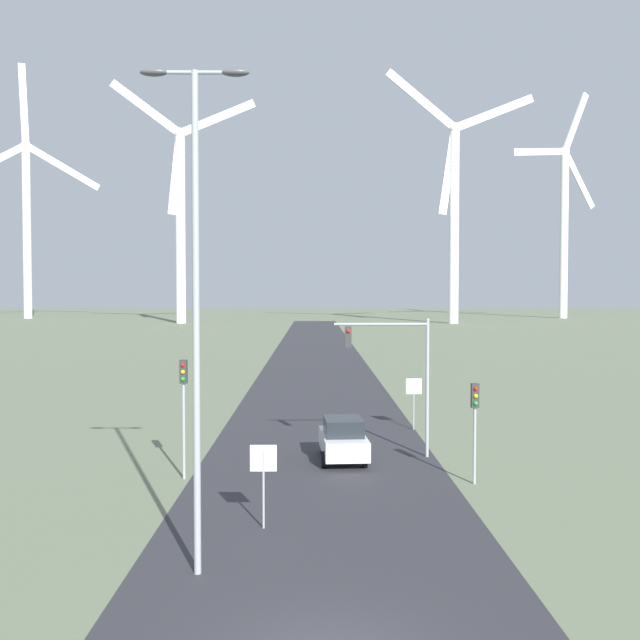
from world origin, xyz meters
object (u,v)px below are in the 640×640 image
object	(u,v)px
traffic_light_post_near_left	(183,392)
wind_turbine_right	(564,216)
streetlamp	(196,272)
car_approaching	(343,439)
stop_sign_near	(263,470)
stop_sign_far	(414,394)
wind_turbine_left	(180,206)
wind_turbine_center	(454,203)
traffic_light_post_near_right	(475,410)
traffic_light_mast_overhead	(395,359)
wind_turbine_far_left	(27,211)

from	to	relation	value
traffic_light_post_near_left	wind_turbine_right	distance (m)	189.93
streetlamp	car_approaching	bearing A→B (deg)	71.67
stop_sign_near	traffic_light_post_near_left	bearing A→B (deg)	119.83
stop_sign_far	wind_turbine_left	size ratio (longest dim) A/B	0.05
stop_sign_near	wind_turbine_left	xyz separation A→B (m)	(-28.55, 147.32, 24.68)
wind_turbine_center	stop_sign_far	bearing A→B (deg)	-101.48
streetlamp	traffic_light_post_near_right	distance (m)	13.46
traffic_light_post_near_right	traffic_light_mast_overhead	world-z (taller)	traffic_light_mast_overhead
traffic_light_post_near_right	wind_turbine_right	bearing A→B (deg)	70.53
wind_turbine_far_left	wind_turbine_left	xyz separation A→B (m)	(46.80, -31.92, -2.39)
traffic_light_post_near_right	wind_turbine_left	bearing A→B (deg)	104.24
traffic_light_mast_overhead	wind_turbine_center	bearing A→B (deg)	78.37
car_approaching	wind_turbine_left	xyz separation A→B (m)	(-31.33, 138.27, 25.55)
stop_sign_near	car_approaching	bearing A→B (deg)	72.97
wind_turbine_center	wind_turbine_right	distance (m)	49.46
wind_turbine_right	wind_turbine_left	bearing A→B (deg)	-161.63
traffic_light_post_near_left	wind_turbine_center	world-z (taller)	wind_turbine_center
traffic_light_post_near_right	wind_turbine_center	bearing A→B (deg)	79.70
wind_turbine_far_left	wind_turbine_left	world-z (taller)	wind_turbine_far_left
traffic_light_post_near_right	stop_sign_near	bearing A→B (deg)	-145.51
stop_sign_near	car_approaching	size ratio (longest dim) A/B	0.61
stop_sign_far	car_approaching	world-z (taller)	stop_sign_far
car_approaching	streetlamp	bearing A→B (deg)	-108.33
wind_turbine_left	wind_turbine_center	distance (m)	61.67
streetlamp	traffic_light_post_near_left	xyz separation A→B (m)	(-2.02, 9.64, -4.32)
stop_sign_far	wind_turbine_right	size ratio (longest dim) A/B	0.04
traffic_light_mast_overhead	car_approaching	bearing A→B (deg)	-162.71
streetlamp	stop_sign_far	size ratio (longest dim) A/B	4.76
wind_turbine_center	car_approaching	bearing A→B (deg)	-102.49
wind_turbine_right	wind_turbine_far_left	bearing A→B (deg)	-179.78
traffic_light_post_near_left	wind_turbine_right	size ratio (longest dim) A/B	0.07
traffic_light_post_near_right	stop_sign_far	bearing A→B (deg)	94.17
wind_turbine_left	wind_turbine_center	world-z (taller)	wind_turbine_center
traffic_light_mast_overhead	wind_turbine_right	size ratio (longest dim) A/B	0.10
stop_sign_near	wind_turbine_far_left	world-z (taller)	wind_turbine_far_left
car_approaching	wind_turbine_far_left	world-z (taller)	wind_turbine_far_left
stop_sign_near	wind_turbine_left	bearing A→B (deg)	100.97
traffic_light_post_near_left	wind_turbine_left	size ratio (longest dim) A/B	0.08
streetlamp	wind_turbine_right	distance (m)	197.57
traffic_light_post_near_left	wind_turbine_right	bearing A→B (deg)	67.30
traffic_light_mast_overhead	car_approaching	size ratio (longest dim) A/B	1.43
stop_sign_near	traffic_light_post_near_left	size ratio (longest dim) A/B	0.56
stop_sign_far	traffic_light_post_near_right	xyz separation A→B (m)	(0.80, -10.96, 0.89)
wind_turbine_far_left	wind_turbine_left	bearing A→B (deg)	-34.29
streetlamp	wind_turbine_far_left	distance (m)	198.38
stop_sign_far	wind_turbine_far_left	xyz separation A→B (m)	(-82.06, 163.11, 26.99)
car_approaching	traffic_light_post_near_right	bearing A→B (deg)	-39.36
traffic_light_post_near_left	wind_turbine_far_left	size ratio (longest dim) A/B	0.07
traffic_light_mast_overhead	wind_turbine_left	distance (m)	143.34
wind_turbine_center	wind_turbine_right	bearing A→B (deg)	43.05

